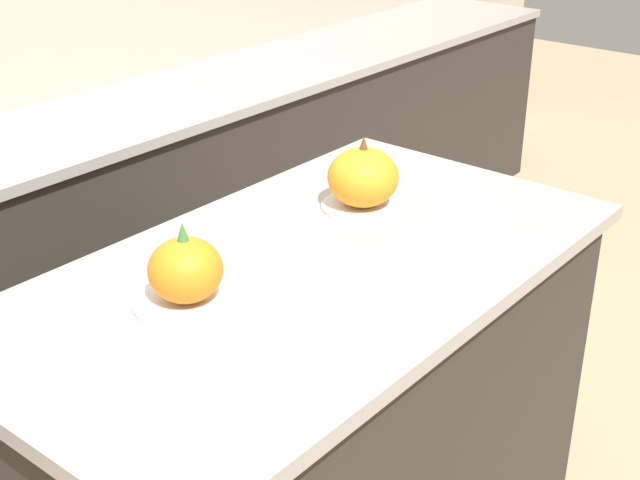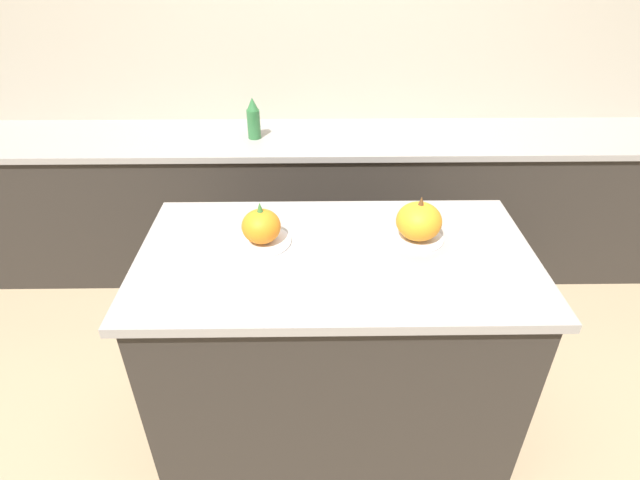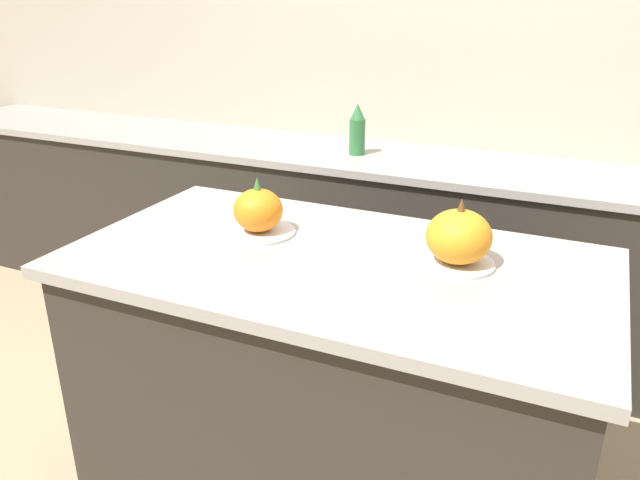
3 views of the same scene
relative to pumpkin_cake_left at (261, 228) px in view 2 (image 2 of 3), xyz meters
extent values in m
plane|color=tan|center=(0.28, -0.07, -1.01)|extent=(12.00, 12.00, 0.00)
cube|color=#B2A893|center=(0.28, 1.53, 0.24)|extent=(8.00, 0.06, 2.50)
cube|color=#2D2823|center=(0.28, -0.07, -0.55)|extent=(1.40, 0.73, 0.91)
cube|color=gray|center=(0.28, -0.07, -0.08)|extent=(1.46, 0.79, 0.03)
cube|color=#2D2823|center=(0.28, 1.20, -0.58)|extent=(6.00, 0.56, 0.86)
cube|color=gray|center=(0.28, 1.20, -0.13)|extent=(6.00, 0.60, 0.03)
cylinder|color=silver|center=(0.00, 0.00, -0.06)|extent=(0.22, 0.22, 0.01)
ellipsoid|color=orange|center=(0.00, 0.00, 0.01)|extent=(0.15, 0.15, 0.13)
cone|color=#38702D|center=(0.00, 0.00, 0.09)|extent=(0.03, 0.03, 0.04)
cylinder|color=silver|center=(0.59, 0.02, -0.06)|extent=(0.20, 0.20, 0.01)
ellipsoid|color=orange|center=(0.59, 0.02, 0.01)|extent=(0.17, 0.17, 0.14)
cone|color=brown|center=(0.59, 0.02, 0.10)|extent=(0.02, 0.02, 0.04)
cylinder|color=#2D6B38|center=(-0.14, 1.18, -0.03)|extent=(0.07, 0.07, 0.17)
cone|color=#2D6B38|center=(-0.14, 1.18, 0.09)|extent=(0.07, 0.07, 0.07)
camera|label=1|loc=(-1.01, -1.17, 0.80)|focal=50.00mm
camera|label=2|loc=(0.20, -1.58, 0.97)|focal=28.00mm
camera|label=3|loc=(0.88, -1.50, 0.61)|focal=35.00mm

